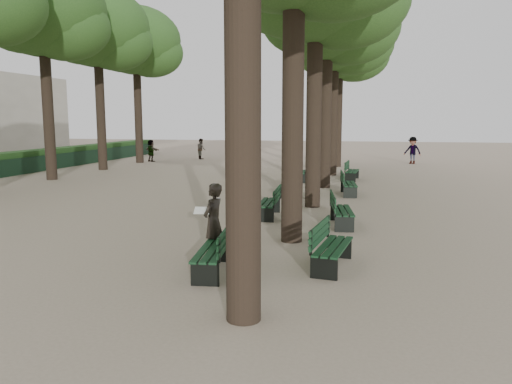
# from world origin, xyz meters

# --- Properties ---
(ground) EXTENTS (120.00, 120.00, 0.00)m
(ground) POSITION_xyz_m (0.00, 0.00, 0.00)
(ground) COLOR tan
(ground) RESTS_ON ground
(tree_central_3) EXTENTS (6.00, 6.00, 9.95)m
(tree_central_3) POSITION_xyz_m (1.50, 13.00, 7.65)
(tree_central_3) COLOR #33261C
(tree_central_3) RESTS_ON ground
(tree_central_4) EXTENTS (6.00, 6.00, 9.95)m
(tree_central_4) POSITION_xyz_m (1.50, 18.00, 7.65)
(tree_central_4) COLOR #33261C
(tree_central_4) RESTS_ON ground
(tree_central_5) EXTENTS (6.00, 6.00, 9.95)m
(tree_central_5) POSITION_xyz_m (1.50, 23.00, 7.65)
(tree_central_5) COLOR #33261C
(tree_central_5) RESTS_ON ground
(tree_far_3) EXTENTS (6.00, 6.00, 10.45)m
(tree_far_3) POSITION_xyz_m (-12.00, 13.00, 8.14)
(tree_far_3) COLOR #33261C
(tree_far_3) RESTS_ON ground
(tree_far_4) EXTENTS (6.00, 6.00, 10.45)m
(tree_far_4) POSITION_xyz_m (-12.00, 18.00, 8.14)
(tree_far_4) COLOR #33261C
(tree_far_4) RESTS_ON ground
(tree_far_5) EXTENTS (6.00, 6.00, 10.45)m
(tree_far_5) POSITION_xyz_m (-12.00, 23.00, 8.14)
(tree_far_5) COLOR #33261C
(tree_far_5) RESTS_ON ground
(bench_left_0) EXTENTS (0.77, 1.85, 0.92)m
(bench_left_0) POSITION_xyz_m (0.37, 0.11, 0.27)
(bench_left_0) COLOR black
(bench_left_0) RESTS_ON ground
(bench_left_1) EXTENTS (0.66, 1.83, 0.92)m
(bench_left_1) POSITION_xyz_m (0.37, 5.89, 0.27)
(bench_left_1) COLOR black
(bench_left_1) RESTS_ON ground
(bench_left_2) EXTENTS (0.68, 1.83, 0.92)m
(bench_left_2) POSITION_xyz_m (0.37, 10.37, 0.27)
(bench_left_2) COLOR black
(bench_left_2) RESTS_ON ground
(bench_left_3) EXTENTS (0.70, 1.84, 0.92)m
(bench_left_3) POSITION_xyz_m (0.37, 15.06, 0.27)
(bench_left_3) COLOR black
(bench_left_3) RESTS_ON ground
(bench_right_0) EXTENTS (0.81, 1.86, 0.92)m
(bench_right_0) POSITION_xyz_m (2.63, 0.94, 0.27)
(bench_right_0) COLOR black
(bench_right_0) RESTS_ON ground
(bench_right_1) EXTENTS (0.81, 1.86, 0.92)m
(bench_right_1) POSITION_xyz_m (2.63, 5.04, 0.27)
(bench_right_1) COLOR black
(bench_right_1) RESTS_ON ground
(bench_right_2) EXTENTS (0.77, 1.85, 0.92)m
(bench_right_2) POSITION_xyz_m (2.63, 10.96, 0.27)
(bench_right_2) COLOR black
(bench_right_2) RESTS_ON ground
(bench_right_3) EXTENTS (0.71, 1.84, 0.92)m
(bench_right_3) POSITION_xyz_m (2.63, 15.98, 0.27)
(bench_right_3) COLOR black
(bench_right_3) RESTS_ON ground
(man_with_map) EXTENTS (0.67, 0.71, 1.65)m
(man_with_map) POSITION_xyz_m (0.08, 1.09, 0.82)
(man_with_map) COLOR black
(man_with_map) RESTS_ON ground
(pedestrian_a) EXTENTS (0.69, 0.79, 1.55)m
(pedestrian_a) POSITION_xyz_m (-8.80, 26.79, 0.78)
(pedestrian_a) COLOR #262628
(pedestrian_a) RESTS_ON ground
(pedestrian_b) EXTENTS (1.20, 0.86, 1.81)m
(pedestrian_b) POSITION_xyz_m (6.35, 26.10, 0.90)
(pedestrian_b) COLOR #262628
(pedestrian_b) RESTS_ON ground
(pedestrian_e) EXTENTS (1.40, 0.99, 1.55)m
(pedestrian_e) POSITION_xyz_m (-11.59, 24.00, 0.77)
(pedestrian_e) COLOR #262628
(pedestrian_e) RESTS_ON ground
(pedestrian_d) EXTENTS (0.82, 0.70, 1.58)m
(pedestrian_d) POSITION_xyz_m (-2.24, 27.65, 0.79)
(pedestrian_d) COLOR #262628
(pedestrian_d) RESTS_ON ground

